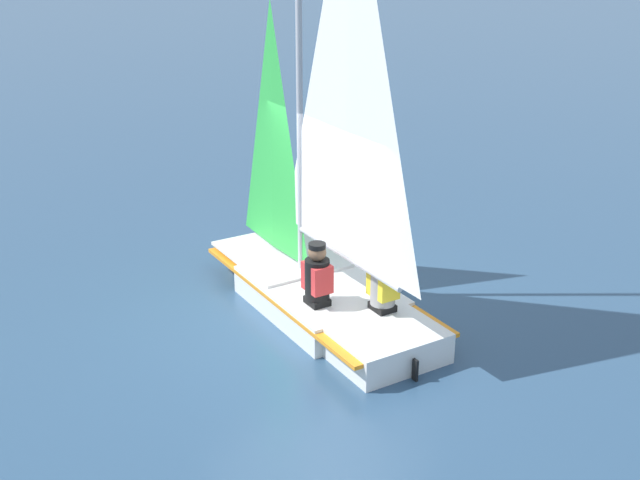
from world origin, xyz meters
TOP-DOWN VIEW (x-y plane):
  - ground_plane at (0.00, 0.00)m, footprint 260.00×260.00m
  - sailboat_main at (-0.02, -0.04)m, footprint 2.77×4.09m
  - sailor_helm at (-0.49, -0.33)m, footprint 0.39×0.41m
  - sailor_crew at (-0.15, -1.05)m, footprint 0.39×0.41m

SIDE VIEW (x-z plane):
  - ground_plane at x=0.00m, z-range 0.00..0.00m
  - sailor_helm at x=-0.49m, z-range 0.05..1.21m
  - sailor_crew at x=-0.15m, z-range 0.05..1.21m
  - sailboat_main at x=-0.02m, z-range -1.94..3.71m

